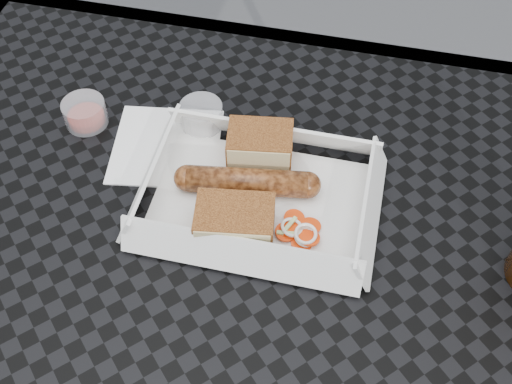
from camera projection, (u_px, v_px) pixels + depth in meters
patio_table at (195, 315)px, 0.69m from camera, size 0.80×0.80×0.74m
food_tray at (258, 201)px, 0.68m from camera, size 0.22×0.15×0.00m
bratwurst at (247, 182)px, 0.68m from camera, size 0.16×0.05×0.03m
bread_near at (260, 147)px, 0.70m from camera, size 0.08×0.06×0.04m
bread_far at (235, 222)px, 0.64m from camera, size 0.08×0.06×0.04m
veg_garnish at (300, 230)px, 0.66m from camera, size 0.03×0.03×0.00m
napkin at (166, 146)px, 0.73m from camera, size 0.14×0.14×0.00m
condiment_cup_sauce at (85, 113)px, 0.75m from camera, size 0.05×0.05×0.03m
condiment_cup_empty at (201, 116)px, 0.74m from camera, size 0.05×0.05×0.03m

